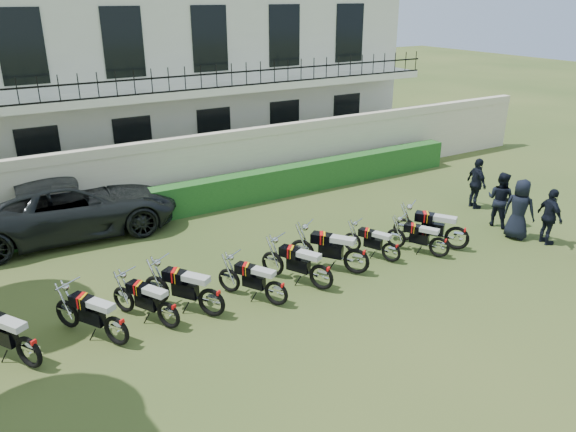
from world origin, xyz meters
The scene contains 19 objects.
ground centered at (0.00, 0.00, 0.00)m, with size 100.00×100.00×0.00m, color #2F481C.
perimeter_wall centered at (0.00, 8.00, 1.17)m, with size 30.00×0.35×2.30m.
hedge centered at (1.00, 7.20, 0.50)m, with size 18.00×0.60×1.00m, color #1A4719.
building centered at (0.00, 13.96, 3.71)m, with size 20.40×9.60×7.40m.
motorcycle_0 centered at (-6.23, 1.19, 0.52)m, with size 1.18×1.81×1.13m.
motorcycle_1 centered at (-4.64, 1.09, 0.50)m, with size 1.12×1.76×1.09m.
motorcycle_2 centered at (-3.55, 1.15, 0.47)m, with size 1.00×1.70×1.03m.
motorcycle_3 centered at (-2.59, 1.11, 0.53)m, with size 1.29×1.76×1.14m.
motorcycle_4 centered at (-1.16, 0.80, 0.47)m, with size 1.02×1.65×1.01m.
motorcycle_5 centered at (0.11, 0.88, 0.50)m, with size 1.03×1.82×1.09m.
motorcycle_6 centered at (1.30, 1.09, 0.54)m, with size 1.35×1.77×1.16m.
motorcycle_7 centered at (2.50, 1.17, 0.42)m, with size 0.82×1.56×0.92m.
motorcycle_8 centered at (3.78, 0.73, 0.44)m, with size 0.94×1.57×0.96m.
motorcycle_9 centered at (4.52, 0.83, 0.53)m, with size 1.26×1.80×1.15m.
suv centered at (-4.20, 7.43, 0.83)m, with size 2.76×5.99×1.67m, color black.
officer_2 centered at (7.03, -0.15, 0.81)m, with size 0.94×0.39×1.61m, color black.
officer_3 centered at (6.63, 0.55, 0.88)m, with size 0.86×0.56×1.75m, color black.
officer_4 centered at (6.94, 1.46, 0.84)m, with size 0.82×0.64×1.68m, color black.
officer_5 centered at (7.51, 2.88, 0.83)m, with size 0.98×0.41×1.67m, color black.
Camera 1 is at (-6.60, -8.77, 6.55)m, focal length 35.00 mm.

